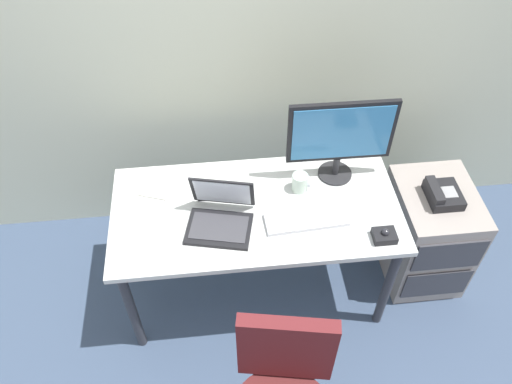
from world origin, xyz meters
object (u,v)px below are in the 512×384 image
paper_notepad (159,183)px  cell_phone (205,190)px  keyboard (307,219)px  file_cabinet (426,233)px  monitor_main (341,136)px  desk_phone (442,194)px  laptop (220,215)px  trackball_mouse (384,235)px  coffee_mug (300,182)px

paper_notepad → cell_phone: bearing=-17.2°
cell_phone → paper_notepad: bearing=165.6°
keyboard → cell_phone: size_ratio=2.94×
file_cabinet → monitor_main: size_ratio=1.20×
desk_phone → monitor_main: bearing=163.4°
monitor_main → laptop: 0.72m
laptop → trackball_mouse: 0.79m
file_cabinet → cell_phone: 1.32m
file_cabinet → coffee_mug: coffee_mug is taller
file_cabinet → laptop: 1.28m
file_cabinet → cell_phone: (-1.26, 0.10, 0.41)m
paper_notepad → file_cabinet: bearing=-6.7°
coffee_mug → cell_phone: bearing=175.4°
monitor_main → cell_phone: 0.75m
desk_phone → coffee_mug: coffee_mug is taller
paper_notepad → coffee_mug: bearing=-8.9°
file_cabinet → keyboard: keyboard is taller
coffee_mug → cell_phone: (-0.49, 0.04, -0.05)m
trackball_mouse → cell_phone: 0.93m
monitor_main → laptop: size_ratio=1.47×
keyboard → cell_phone: bearing=152.5°
desk_phone → trackball_mouse: bearing=-145.0°
file_cabinet → paper_notepad: (-1.50, 0.18, 0.41)m
file_cabinet → keyboard: 0.88m
monitor_main → paper_notepad: bearing=178.3°
file_cabinet → monitor_main: (-0.56, 0.15, 0.68)m
monitor_main → cell_phone: size_ratio=3.79×
coffee_mug → keyboard: bearing=-90.6°
file_cabinet → desk_phone: size_ratio=3.24×
trackball_mouse → coffee_mug: bearing=133.9°
file_cabinet → monitor_main: monitor_main is taller
file_cabinet → desk_phone: (-0.01, -0.02, 0.36)m
desk_phone → file_cabinet: bearing=63.2°
file_cabinet → paper_notepad: size_ratio=3.11×
laptop → cell_phone: bearing=107.8°
trackball_mouse → cell_phone: trackball_mouse is taller
laptop → file_cabinet: bearing=5.7°
monitor_main → keyboard: (-0.21, -0.30, -0.26)m
file_cabinet → desk_phone: 0.36m
desk_phone → keyboard: bearing=-169.7°
file_cabinet → keyboard: size_ratio=1.55×
file_cabinet → laptop: laptop is taller
desk_phone → keyboard: (-0.76, -0.14, 0.06)m
file_cabinet → paper_notepad: 1.56m
desk_phone → trackball_mouse: trackball_mouse is taller
keyboard → coffee_mug: (0.00, 0.22, 0.04)m
desk_phone → cell_phone: bearing=174.6°
laptop → coffee_mug: bearing=22.9°
desk_phone → keyboard: size_ratio=0.48×
file_cabinet → desk_phone: bearing=-116.8°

